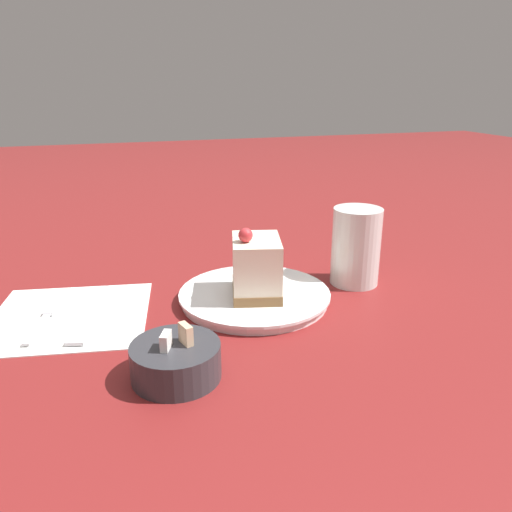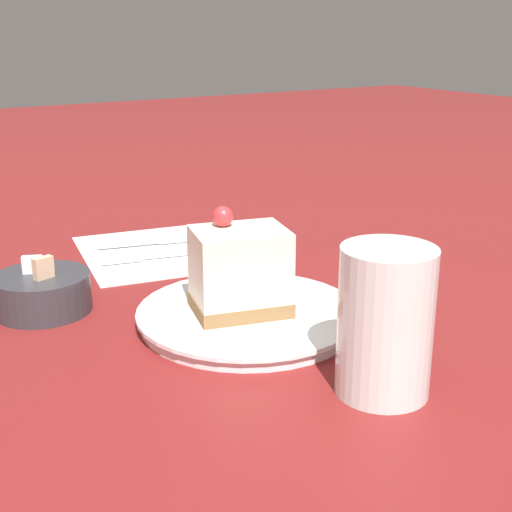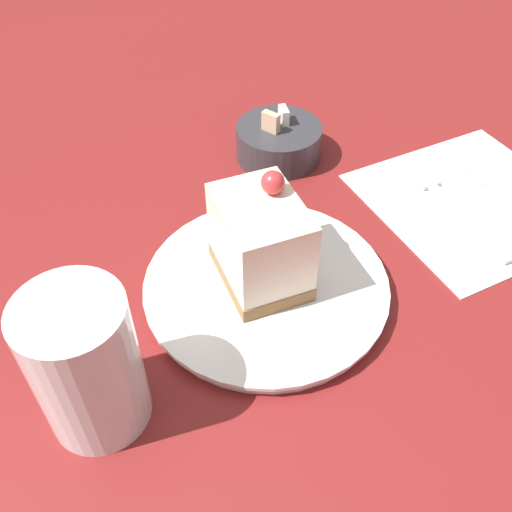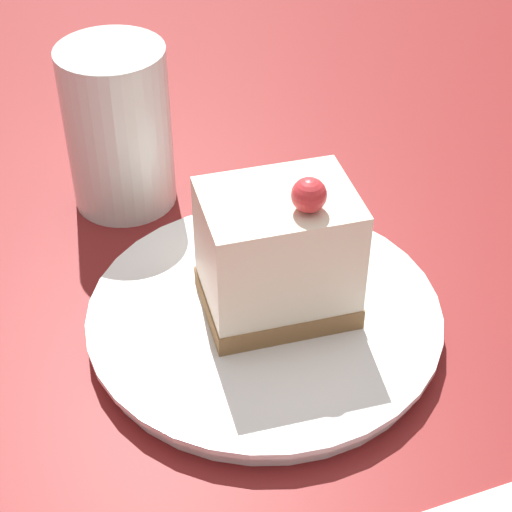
% 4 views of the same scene
% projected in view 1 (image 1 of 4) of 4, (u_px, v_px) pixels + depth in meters
% --- Properties ---
extents(ground_plane, '(4.00, 4.00, 0.00)m').
position_uv_depth(ground_plane, '(250.00, 296.00, 0.74)').
color(ground_plane, maroon).
extents(plate, '(0.22, 0.22, 0.02)m').
position_uv_depth(plate, '(256.00, 296.00, 0.72)').
color(plate, white).
rests_on(plate, ground_plane).
extents(cake_slice, '(0.09, 0.10, 0.10)m').
position_uv_depth(cake_slice, '(254.00, 267.00, 0.69)').
color(cake_slice, olive).
rests_on(cake_slice, plate).
extents(napkin, '(0.24, 0.23, 0.00)m').
position_uv_depth(napkin, '(70.00, 316.00, 0.67)').
color(napkin, white).
rests_on(napkin, ground_plane).
extents(fork, '(0.06, 0.17, 0.00)m').
position_uv_depth(fork, '(88.00, 318.00, 0.66)').
color(fork, silver).
rests_on(fork, napkin).
extents(knife, '(0.05, 0.16, 0.00)m').
position_uv_depth(knife, '(51.00, 310.00, 0.68)').
color(knife, silver).
rests_on(knife, napkin).
extents(sugar_bowl, '(0.10, 0.10, 0.06)m').
position_uv_depth(sugar_bowl, '(176.00, 361.00, 0.53)').
color(sugar_bowl, '#333338').
rests_on(sugar_bowl, ground_plane).
extents(drinking_glass, '(0.07, 0.07, 0.12)m').
position_uv_depth(drinking_glass, '(356.00, 247.00, 0.77)').
color(drinking_glass, silver).
rests_on(drinking_glass, ground_plane).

